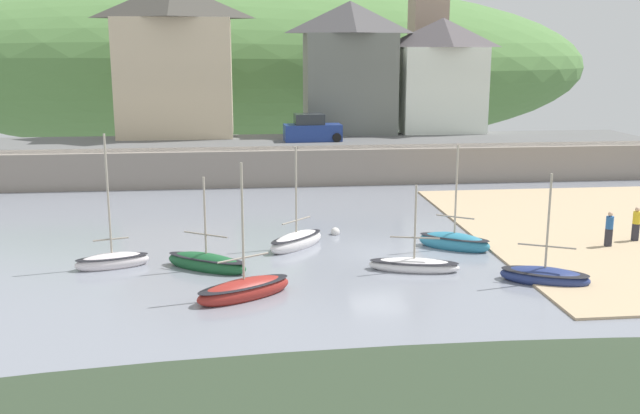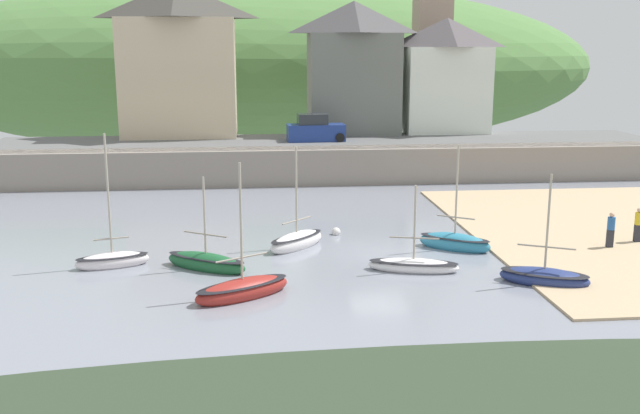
# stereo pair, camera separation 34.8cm
# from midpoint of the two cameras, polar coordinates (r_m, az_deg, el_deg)

# --- Properties ---
(ground) EXTENTS (48.00, 41.00, 0.61)m
(ground) POSITION_cam_midpoint_polar(r_m,az_deg,el_deg) (24.10, 11.94, -9.29)
(ground) COLOR gray
(quay_seawall) EXTENTS (48.00, 9.40, 2.40)m
(quay_seawall) POSITION_cam_midpoint_polar(r_m,az_deg,el_deg) (49.21, 0.67, 3.59)
(quay_seawall) COLOR gray
(quay_seawall) RESTS_ON ground
(hillside_backdrop) EXTENTS (80.00, 44.00, 19.27)m
(hillside_backdrop) POSITION_cam_midpoint_polar(r_m,az_deg,el_deg) (85.99, -6.01, 10.96)
(hillside_backdrop) COLOR #558343
(hillside_backdrop) RESTS_ON ground
(waterfront_building_left) EXTENTS (8.71, 6.28, 11.31)m
(waterfront_building_left) POSITION_cam_midpoint_polar(r_m,az_deg,el_deg) (56.19, -11.61, 11.41)
(waterfront_building_left) COLOR beige
(waterfront_building_left) RESTS_ON ground
(waterfront_building_centre) EXTENTS (7.19, 4.60, 10.05)m
(waterfront_building_centre) POSITION_cam_midpoint_polar(r_m,az_deg,el_deg) (56.58, 2.19, 11.03)
(waterfront_building_centre) COLOR slate
(waterfront_building_centre) RESTS_ON ground
(waterfront_building_right) EXTENTS (6.81, 4.34, 8.84)m
(waterfront_building_right) POSITION_cam_midpoint_polar(r_m,az_deg,el_deg) (58.12, 9.43, 10.31)
(waterfront_building_right) COLOR white
(waterfront_building_right) RESTS_ON ground
(church_with_spire) EXTENTS (3.00, 3.00, 14.90)m
(church_with_spire) POSITION_cam_midpoint_polar(r_m,az_deg,el_deg) (61.91, 8.35, 13.39)
(church_with_spire) COLOR gray
(church_with_spire) RESTS_ON ground
(sailboat_nearest_shore) EXTENTS (3.93, 3.00, 5.22)m
(sailboat_nearest_shore) POSITION_cam_midpoint_polar(r_m,az_deg,el_deg) (26.80, -6.40, -6.51)
(sailboat_nearest_shore) COLOR maroon
(sailboat_nearest_shore) RESTS_ON ground
(motorboat_with_cabin) EXTENTS (3.39, 2.78, 4.99)m
(motorboat_with_cabin) POSITION_cam_midpoint_polar(r_m,az_deg,el_deg) (33.45, 10.28, -2.73)
(motorboat_with_cabin) COLOR teal
(motorboat_with_cabin) RESTS_ON ground
(sailboat_far_left) EXTENTS (3.17, 1.76, 5.80)m
(sailboat_far_left) POSITION_cam_midpoint_polar(r_m,az_deg,el_deg) (31.43, -16.43, -4.08)
(sailboat_far_left) COLOR white
(sailboat_far_left) RESTS_ON ground
(dinghy_open_wooden) EXTENTS (3.76, 2.91, 4.10)m
(dinghy_open_wooden) POSITION_cam_midpoint_polar(r_m,az_deg,el_deg) (30.27, -9.30, -4.37)
(dinghy_open_wooden) COLOR #1C5B30
(dinghy_open_wooden) RESTS_ON ground
(rowboat_small_beached) EXTENTS (3.88, 1.98, 3.74)m
(rowboat_small_beached) POSITION_cam_midpoint_polar(r_m,az_deg,el_deg) (29.99, 7.12, -4.58)
(rowboat_small_beached) COLOR white
(rowboat_small_beached) RESTS_ON ground
(sailboat_tall_mast) EXTENTS (3.65, 2.73, 4.51)m
(sailboat_tall_mast) POSITION_cam_midpoint_polar(r_m,az_deg,el_deg) (29.53, 17.04, -5.26)
(sailboat_tall_mast) COLOR navy
(sailboat_tall_mast) RESTS_ON ground
(sailboat_white_hull) EXTENTS (3.10, 3.13, 4.90)m
(sailboat_white_hull) POSITION_cam_midpoint_polar(r_m,az_deg,el_deg) (33.08, -2.18, -2.71)
(sailboat_white_hull) COLOR white
(sailboat_white_hull) RESTS_ON ground
(parked_car_near_slipway) EXTENTS (4.17, 1.88, 1.95)m
(parked_car_near_slipway) POSITION_cam_midpoint_polar(r_m,az_deg,el_deg) (52.01, -0.84, 6.13)
(parked_car_near_slipway) COLOR navy
(parked_car_near_slipway) RESTS_ON ground
(person_on_slipway) EXTENTS (0.34, 0.34, 1.62)m
(person_on_slipway) POSITION_cam_midpoint_polar(r_m,az_deg,el_deg) (35.29, 21.67, -1.51)
(person_on_slipway) COLOR #282833
(person_on_slipway) RESTS_ON ground
(person_near_water) EXTENTS (0.34, 0.34, 1.62)m
(person_near_water) POSITION_cam_midpoint_polar(r_m,az_deg,el_deg) (36.78, 23.51, -1.12)
(person_near_water) COLOR #282833
(person_near_water) RESTS_ON ground
(mooring_buoy) EXTENTS (0.44, 0.44, 0.44)m
(mooring_buoy) POSITION_cam_midpoint_polar(r_m,az_deg,el_deg) (35.41, 0.94, -1.98)
(mooring_buoy) COLOR silver
(mooring_buoy) RESTS_ON ground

